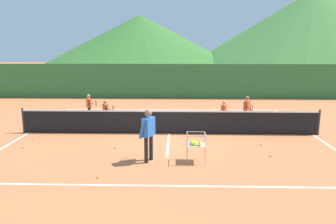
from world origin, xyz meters
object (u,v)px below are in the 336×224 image
(instructor, at_px, (148,130))
(tennis_ball_3, at_px, (261,144))
(tennis_net, at_px, (169,122))
(student_2, at_px, (224,111))
(tennis_ball_5, at_px, (98,177))
(ball_cart, at_px, (196,143))
(student_0, at_px, (89,104))
(tennis_ball_4, at_px, (271,156))
(student_3, at_px, (247,108))
(tennis_ball_2, at_px, (23,147))
(tennis_ball_0, at_px, (34,138))
(tennis_ball_1, at_px, (115,148))
(student_1, at_px, (106,110))

(instructor, relative_size, tennis_ball_3, 24.48)
(tennis_net, height_order, student_2, student_2)
(student_2, relative_size, tennis_ball_5, 17.54)
(ball_cart, bearing_deg, instructor, -179.82)
(tennis_net, bearing_deg, instructor, -99.55)
(tennis_net, bearing_deg, tennis_ball_3, -24.43)
(instructor, bearing_deg, student_0, 120.01)
(tennis_net, xyz_separation_m, tennis_ball_4, (3.42, -2.81, -0.47))
(student_0, distance_m, tennis_ball_4, 9.19)
(student_2, height_order, student_3, student_3)
(instructor, xyz_separation_m, tennis_ball_2, (-4.57, 1.21, -0.96))
(tennis_ball_4, bearing_deg, tennis_ball_0, 168.10)
(tennis_ball_1, distance_m, tennis_ball_5, 2.68)
(instructor, bearing_deg, student_3, 50.84)
(student_1, relative_size, tennis_ball_1, 17.58)
(tennis_ball_5, bearing_deg, tennis_ball_0, 132.08)
(instructor, distance_m, tennis_ball_3, 4.47)
(student_2, xyz_separation_m, tennis_ball_0, (-7.67, -2.25, -0.68))
(student_0, xyz_separation_m, student_3, (7.51, -0.93, 0.04))
(ball_cart, bearing_deg, tennis_net, 105.16)
(tennis_ball_0, bearing_deg, tennis_ball_3, -3.76)
(tennis_ball_0, bearing_deg, instructor, -26.85)
(student_2, relative_size, tennis_ball_2, 17.54)
(student_3, distance_m, tennis_ball_0, 9.19)
(tennis_ball_3, bearing_deg, tennis_ball_4, -89.37)
(student_1, height_order, tennis_ball_5, student_1)
(student_3, xyz_separation_m, tennis_ball_3, (-0.11, -3.20, -0.77))
(instructor, xyz_separation_m, tennis_ball_4, (3.98, 0.55, -0.96))
(tennis_ball_4, relative_size, tennis_ball_5, 1.00)
(tennis_ball_3, height_order, tennis_ball_4, same)
(student_3, bearing_deg, ball_cart, -117.52)
(student_1, height_order, student_3, student_3)
(tennis_ball_2, bearing_deg, student_1, 56.88)
(student_2, bearing_deg, instructor, -122.74)
(tennis_ball_4, bearing_deg, instructor, -172.16)
(tennis_ball_3, bearing_deg, tennis_net, 155.57)
(student_1, distance_m, tennis_ball_0, 3.35)
(instructor, bearing_deg, tennis_ball_3, 24.48)
(student_0, distance_m, tennis_ball_0, 3.84)
(student_3, relative_size, tennis_ball_0, 19.60)
(student_2, height_order, tennis_ball_2, student_2)
(student_3, height_order, tennis_ball_0, student_3)
(tennis_net, distance_m, tennis_ball_4, 4.45)
(tennis_ball_2, bearing_deg, tennis_ball_4, -4.41)
(instructor, relative_size, tennis_ball_5, 24.48)
(tennis_ball_2, bearing_deg, student_3, 23.73)
(tennis_net, bearing_deg, tennis_ball_5, -111.09)
(student_3, xyz_separation_m, tennis_ball_1, (-5.37, -3.75, -0.77))
(ball_cart, distance_m, tennis_ball_3, 3.13)
(student_3, bearing_deg, tennis_ball_1, -145.11)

